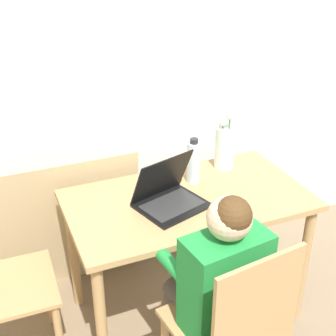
# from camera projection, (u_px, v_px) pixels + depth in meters

# --- Properties ---
(wall_back) EXTENTS (6.40, 0.05, 2.50)m
(wall_back) POSITION_uv_depth(u_px,v_px,m) (189.00, 55.00, 2.55)
(wall_back) COLOR silver
(wall_back) RESTS_ON ground_plane
(dining_table) EXTENTS (1.17, 0.65, 0.71)m
(dining_table) POSITION_uv_depth(u_px,v_px,m) (188.00, 215.00, 2.30)
(dining_table) COLOR tan
(dining_table) RESTS_ON ground_plane
(chair_occupied) EXTENTS (0.45, 0.45, 0.91)m
(chair_occupied) POSITION_uv_depth(u_px,v_px,m) (232.00, 331.00, 1.84)
(chair_occupied) COLOR tan
(chair_occupied) RESTS_ON ground_plane
(person_seated) EXTENTS (0.38, 0.46, 1.05)m
(person_seated) POSITION_uv_depth(u_px,v_px,m) (217.00, 277.00, 1.84)
(person_seated) COLOR #1E8438
(person_seated) RESTS_ON ground_plane
(laptop) EXTENTS (0.36, 0.33, 0.24)m
(laptop) POSITION_uv_depth(u_px,v_px,m) (168.00, 194.00, 2.18)
(laptop) COLOR black
(laptop) RESTS_ON dining_table
(flower_vase) EXTENTS (0.11, 0.11, 0.32)m
(flower_vase) POSITION_uv_depth(u_px,v_px,m) (225.00, 145.00, 2.48)
(flower_vase) COLOR silver
(flower_vase) RESTS_ON dining_table
(water_bottle) EXTENTS (0.07, 0.07, 0.24)m
(water_bottle) POSITION_uv_depth(u_px,v_px,m) (193.00, 162.00, 2.35)
(water_bottle) COLOR silver
(water_bottle) RESTS_ON dining_table
(cardboard_panel) EXTENTS (0.88, 0.13, 0.82)m
(cardboard_panel) POSITION_uv_depth(u_px,v_px,m) (61.00, 227.00, 2.57)
(cardboard_panel) COLOR tan
(cardboard_panel) RESTS_ON ground_plane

